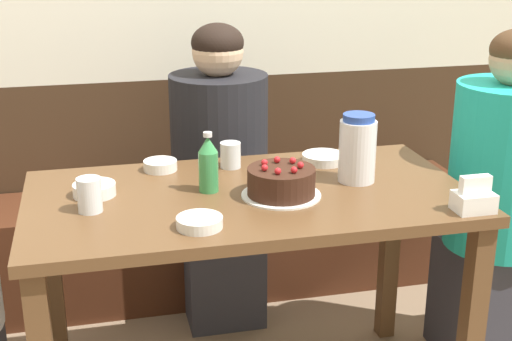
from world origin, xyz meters
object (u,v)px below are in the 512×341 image
(napkin_holder, at_px, (474,198))
(glass_tumbler_short, at_px, (90,195))
(bench_seat, at_px, (207,242))
(bowl_soup_white, at_px, (323,158))
(bowl_rice_small, at_px, (160,165))
(bowl_sauce_shallow, at_px, (200,222))
(person_pale_blue_shirt, at_px, (220,179))
(bowl_side_dish, at_px, (94,190))
(birthday_cake, at_px, (281,182))
(person_teal_shirt, at_px, (500,205))
(water_pitcher, at_px, (357,149))
(glass_water_tall, at_px, (230,155))
(soju_bottle, at_px, (208,164))

(napkin_holder, bearing_deg, glass_tumbler_short, 166.76)
(bench_seat, bearing_deg, napkin_holder, -62.50)
(napkin_holder, distance_m, bowl_soup_white, 0.58)
(bowl_rice_small, relative_size, bowl_sauce_shallow, 0.88)
(bowl_soup_white, relative_size, person_pale_blue_shirt, 0.12)
(bowl_sauce_shallow, bearing_deg, bowl_side_dish, 130.94)
(birthday_cake, xyz_separation_m, person_teal_shirt, (0.84, 0.15, -0.21))
(water_pitcher, xyz_separation_m, glass_water_tall, (-0.36, 0.22, -0.06))
(bench_seat, height_order, birthday_cake, birthday_cake)
(bowl_side_dish, bearing_deg, bowl_sauce_shallow, -49.06)
(bowl_sauce_shallow, distance_m, person_pale_blue_shirt, 0.89)
(person_pale_blue_shirt, bearing_deg, soju_bottle, -13.59)
(birthday_cake, xyz_separation_m, napkin_holder, (0.50, -0.24, -0.01))
(soju_bottle, distance_m, bowl_soup_white, 0.47)
(soju_bottle, xyz_separation_m, bowl_soup_white, (0.43, 0.18, -0.07))
(glass_tumbler_short, bearing_deg, person_pale_blue_shirt, 53.25)
(bowl_side_dish, distance_m, bowl_sauce_shallow, 0.41)
(water_pitcher, distance_m, glass_tumbler_short, 0.82)
(glass_water_tall, distance_m, person_teal_shirt, 0.97)
(napkin_holder, bearing_deg, person_teal_shirt, 48.55)
(soju_bottle, height_order, bowl_soup_white, soju_bottle)
(water_pitcher, xyz_separation_m, bowl_rice_small, (-0.59, 0.25, -0.09))
(bowl_rice_small, distance_m, person_pale_blue_shirt, 0.47)
(bench_seat, relative_size, person_teal_shirt, 1.89)
(bench_seat, relative_size, bowl_soup_white, 15.74)
(birthday_cake, xyz_separation_m, person_pale_blue_shirt, (-0.06, 0.67, -0.22))
(person_teal_shirt, bearing_deg, glass_water_tall, -9.03)
(person_teal_shirt, bearing_deg, person_pale_blue_shirt, -29.90)
(soju_bottle, xyz_separation_m, bowl_rice_small, (-0.12, 0.23, -0.07))
(bowl_side_dish, bearing_deg, person_pale_blue_shirt, 48.12)
(bowl_side_dish, distance_m, person_teal_shirt, 1.39)
(water_pitcher, relative_size, bowl_soup_white, 1.49)
(bowl_soup_white, xyz_separation_m, person_teal_shirt, (0.61, -0.13, -0.18))
(bench_seat, height_order, glass_water_tall, glass_water_tall)
(bowl_rice_small, xyz_separation_m, bowl_side_dish, (-0.22, -0.19, 0.00))
(bowl_rice_small, height_order, bowl_sauce_shallow, bowl_rice_small)
(bowl_rice_small, bearing_deg, bowl_side_dish, -139.20)
(soju_bottle, relative_size, person_teal_shirt, 0.15)
(bench_seat, bearing_deg, bowl_rice_small, -112.85)
(soju_bottle, bearing_deg, bench_seat, 81.75)
(soju_bottle, height_order, glass_water_tall, soju_bottle)
(bench_seat, distance_m, birthday_cake, 1.06)
(bowl_soup_white, xyz_separation_m, glass_tumbler_short, (-0.78, -0.26, 0.03))
(bowl_side_dish, xyz_separation_m, glass_tumbler_short, (-0.01, -0.13, 0.03))
(bowl_side_dish, height_order, glass_water_tall, glass_water_tall)
(bench_seat, xyz_separation_m, person_teal_shirt, (0.93, -0.73, 0.37))
(bowl_sauce_shallow, bearing_deg, person_pale_blue_shirt, 75.99)
(bowl_soup_white, distance_m, bowl_sauce_shallow, 0.67)
(napkin_holder, relative_size, person_teal_shirt, 0.09)
(water_pitcher, height_order, bowl_side_dish, water_pitcher)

